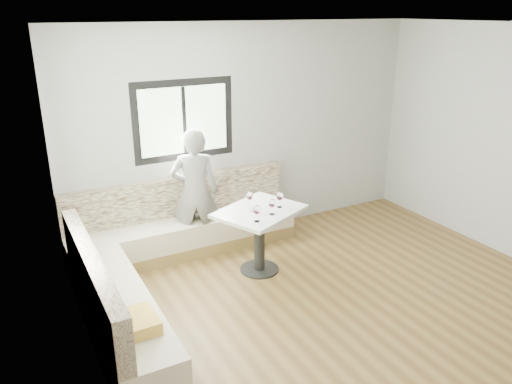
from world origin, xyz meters
The scene contains 9 objects.
room centered at (-0.08, 0.08, 1.41)m, with size 5.01×5.01×2.81m.
banquette centered at (-1.59, 1.63, 0.33)m, with size 2.90×2.80×0.95m.
table centered at (-0.45, 1.37, 0.58)m, with size 1.16×1.06×0.78m.
person centered at (-0.92, 2.17, 0.81)m, with size 0.59×0.39×1.62m, color slate.
olive_ramekin centered at (-0.54, 1.39, 0.80)m, with size 0.11×0.11×0.04m.
wine_glass_a centered at (-0.64, 1.09, 0.91)m, with size 0.08×0.08×0.19m.
wine_glass_b centered at (-0.40, 1.18, 0.91)m, with size 0.08×0.08×0.19m.
wine_glass_c centered at (-0.21, 1.33, 0.91)m, with size 0.08×0.08×0.19m.
wine_glass_d centered at (-0.51, 1.50, 0.91)m, with size 0.08×0.08×0.19m.
Camera 1 is at (-2.99, -3.26, 2.94)m, focal length 35.00 mm.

